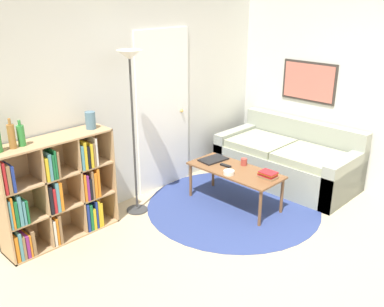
{
  "coord_description": "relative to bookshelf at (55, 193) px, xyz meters",
  "views": [
    {
      "loc": [
        -3.06,
        -1.68,
        2.43
      ],
      "look_at": [
        -0.09,
        1.23,
        0.85
      ],
      "focal_mm": 40.0,
      "sensor_mm": 36.0,
      "label": 1
    }
  ],
  "objects": [
    {
      "name": "rug",
      "position": [
        1.82,
        -0.86,
        -0.52
      ],
      "size": [
        2.07,
        2.07,
        0.01
      ],
      "color": "navy",
      "rests_on": "ground_plane"
    },
    {
      "name": "book_stack_on_table",
      "position": [
        1.94,
        -1.24,
        -0.02
      ],
      "size": [
        0.16,
        0.2,
        0.08
      ],
      "color": "olive",
      "rests_on": "coffee_table"
    },
    {
      "name": "couch",
      "position": [
        2.94,
        -0.9,
        -0.24
      ],
      "size": [
        0.92,
        1.81,
        0.8
      ],
      "color": "gray",
      "rests_on": "ground_plane"
    },
    {
      "name": "vase_on_shelf",
      "position": [
        0.48,
        -0.0,
        0.66
      ],
      "size": [
        0.11,
        0.11,
        0.18
      ],
      "color": "slate",
      "rests_on": "bookshelf"
    },
    {
      "name": "bowl",
      "position": [
        1.7,
        -0.87,
        -0.04
      ],
      "size": [
        0.13,
        0.13,
        0.05
      ],
      "color": "silver",
      "rests_on": "coffee_table"
    },
    {
      "name": "cup",
      "position": [
        2.05,
        -0.82,
        -0.02
      ],
      "size": [
        0.08,
        0.08,
        0.08
      ],
      "color": "#A33D33",
      "rests_on": "coffee_table"
    },
    {
      "name": "bookshelf",
      "position": [
        0.0,
        0.0,
        0.0
      ],
      "size": [
        1.2,
        0.34,
        1.09
      ],
      "color": "tan",
      "rests_on": "ground_plane"
    },
    {
      "name": "ground_plane",
      "position": [
        1.24,
        -2.04,
        -0.52
      ],
      "size": [
        14.0,
        14.0,
        0.0
      ],
      "primitive_type": "plane",
      "color": "tan"
    },
    {
      "name": "wall_back",
      "position": [
        1.26,
        0.21,
        0.77
      ],
      "size": [
        7.22,
        0.11,
        2.6
      ],
      "color": "silver",
      "rests_on": "ground_plane"
    },
    {
      "name": "coffee_table",
      "position": [
        1.87,
        -0.83,
        -0.11
      ],
      "size": [
        0.51,
        1.14,
        0.46
      ],
      "color": "brown",
      "rests_on": "ground_plane"
    },
    {
      "name": "bottle_right",
      "position": [
        -0.26,
        0.0,
        0.68
      ],
      "size": [
        0.07,
        0.07,
        0.25
      ],
      "color": "#2D8438",
      "rests_on": "bookshelf"
    },
    {
      "name": "wall_right",
      "position": [
        3.37,
        -0.92,
        0.78
      ],
      "size": [
        0.08,
        5.23,
        2.6
      ],
      "color": "silver",
      "rests_on": "ground_plane"
    },
    {
      "name": "laptop",
      "position": [
        1.91,
        -0.45,
        -0.05
      ],
      "size": [
        0.36,
        0.25,
        0.02
      ],
      "color": "black",
      "rests_on": "coffee_table"
    },
    {
      "name": "remote",
      "position": [
        1.86,
        -0.68,
        -0.05
      ],
      "size": [
        0.05,
        0.14,
        0.02
      ],
      "color": "black",
      "rests_on": "coffee_table"
    },
    {
      "name": "floor_lamp",
      "position": [
        0.94,
        -0.11,
        1.01
      ],
      "size": [
        0.27,
        0.27,
        1.87
      ],
      "color": "#333333",
      "rests_on": "ground_plane"
    },
    {
      "name": "bottle_middle",
      "position": [
        -0.35,
        -0.0,
        0.69
      ],
      "size": [
        0.07,
        0.07,
        0.28
      ],
      "color": "olive",
      "rests_on": "bookshelf"
    }
  ]
}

